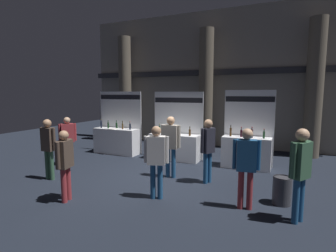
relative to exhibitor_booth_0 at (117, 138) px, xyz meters
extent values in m
plane|color=black|center=(2.97, -1.96, -0.63)|extent=(24.64, 24.64, 0.00)
cube|color=gray|center=(2.97, 3.30, 2.44)|extent=(12.32, 0.25, 6.14)
cube|color=#2D2D33|center=(2.97, 3.00, 2.75)|extent=(12.32, 0.20, 0.24)
cylinder|color=#665B4C|center=(-1.23, 2.54, 1.98)|extent=(0.62, 0.62, 5.22)
cylinder|color=#665B4C|center=(2.97, 2.54, 1.98)|extent=(0.62, 0.62, 5.22)
cylinder|color=#665B4C|center=(7.17, 2.54, 1.98)|extent=(0.62, 0.62, 5.22)
cube|color=white|center=(0.00, -0.05, -0.11)|extent=(1.86, 0.60, 1.03)
cube|color=white|center=(0.00, 0.29, 0.63)|extent=(1.96, 0.04, 2.52)
cube|color=black|center=(0.00, 0.27, 1.66)|extent=(1.90, 0.01, 0.18)
cylinder|color=black|center=(-0.68, -0.12, 0.53)|extent=(0.06, 0.06, 0.26)
cylinder|color=black|center=(-0.68, -0.12, 0.70)|extent=(0.03, 0.03, 0.08)
cylinder|color=gold|center=(-0.68, -0.12, 0.75)|extent=(0.03, 0.03, 0.02)
cylinder|color=#19381E|center=(-0.35, -0.09, 0.51)|extent=(0.07, 0.07, 0.23)
cylinder|color=#19381E|center=(-0.35, -0.09, 0.67)|extent=(0.03, 0.03, 0.08)
cylinder|color=black|center=(-0.35, -0.09, 0.72)|extent=(0.03, 0.03, 0.02)
cylinder|color=#19381E|center=(0.00, 0.00, 0.52)|extent=(0.07, 0.07, 0.23)
cylinder|color=#19381E|center=(0.00, 0.00, 0.68)|extent=(0.03, 0.03, 0.09)
cylinder|color=black|center=(0.00, 0.00, 0.73)|extent=(0.03, 0.03, 0.02)
cylinder|color=#472D14|center=(0.34, -0.07, 0.51)|extent=(0.06, 0.06, 0.23)
cylinder|color=#472D14|center=(0.34, -0.07, 0.67)|extent=(0.03, 0.03, 0.09)
cylinder|color=black|center=(0.34, -0.07, 0.72)|extent=(0.03, 0.03, 0.02)
cylinder|color=black|center=(0.68, -0.08, 0.52)|extent=(0.07, 0.07, 0.23)
cylinder|color=black|center=(0.68, -0.08, 0.67)|extent=(0.03, 0.03, 0.08)
cylinder|color=red|center=(0.68, -0.08, 0.72)|extent=(0.03, 0.03, 0.02)
cube|color=silver|center=(-0.03, -0.23, 0.41)|extent=(0.30, 0.37, 0.02)
cube|color=white|center=(2.55, 0.00, -0.15)|extent=(1.86, 0.60, 0.95)
cube|color=white|center=(2.55, 0.34, 0.63)|extent=(1.95, 0.04, 2.51)
cube|color=black|center=(2.55, 0.32, 1.57)|extent=(1.89, 0.01, 0.18)
cylinder|color=#19381E|center=(1.93, 0.02, 0.45)|extent=(0.07, 0.07, 0.27)
cylinder|color=#19381E|center=(1.93, 0.02, 0.63)|extent=(0.03, 0.03, 0.09)
cylinder|color=gold|center=(1.93, 0.02, 0.68)|extent=(0.03, 0.03, 0.02)
cylinder|color=#19381E|center=(2.35, -0.08, 0.44)|extent=(0.07, 0.07, 0.24)
cylinder|color=#19381E|center=(2.35, -0.08, 0.61)|extent=(0.03, 0.03, 0.09)
cylinder|color=black|center=(2.35, -0.08, 0.66)|extent=(0.03, 0.03, 0.02)
cylinder|color=#19381E|center=(2.77, -0.05, 0.45)|extent=(0.06, 0.06, 0.26)
cylinder|color=#19381E|center=(2.77, -0.05, 0.62)|extent=(0.03, 0.03, 0.06)
cylinder|color=red|center=(2.77, -0.05, 0.66)|extent=(0.03, 0.03, 0.02)
cylinder|color=#472D14|center=(3.17, -0.09, 0.44)|extent=(0.07, 0.07, 0.23)
cylinder|color=#472D14|center=(3.17, -0.09, 0.59)|extent=(0.03, 0.03, 0.09)
cylinder|color=black|center=(3.17, -0.09, 0.65)|extent=(0.03, 0.03, 0.02)
cube|color=white|center=(5.12, -0.03, -0.11)|extent=(1.54, 0.60, 1.03)
cube|color=white|center=(5.12, 0.31, 0.65)|extent=(1.62, 0.04, 2.56)
cube|color=black|center=(5.12, 0.28, 1.63)|extent=(1.58, 0.01, 0.18)
cylinder|color=#472D14|center=(4.60, -0.06, 0.54)|extent=(0.07, 0.07, 0.28)
cylinder|color=#472D14|center=(4.60, -0.06, 0.72)|extent=(0.03, 0.03, 0.08)
cylinder|color=black|center=(4.60, -0.06, 0.77)|extent=(0.03, 0.03, 0.02)
cylinder|color=black|center=(4.94, -0.06, 0.52)|extent=(0.07, 0.07, 0.23)
cylinder|color=black|center=(4.94, -0.06, 0.67)|extent=(0.03, 0.03, 0.09)
cylinder|color=red|center=(4.94, -0.06, 0.73)|extent=(0.03, 0.03, 0.02)
cylinder|color=black|center=(5.28, -0.10, 0.54)|extent=(0.07, 0.07, 0.27)
cylinder|color=black|center=(5.28, -0.10, 0.71)|extent=(0.03, 0.03, 0.07)
cylinder|color=red|center=(5.28, -0.10, 0.75)|extent=(0.03, 0.03, 0.02)
cylinder|color=#19381E|center=(5.64, -0.05, 0.51)|extent=(0.07, 0.07, 0.22)
cylinder|color=#19381E|center=(5.64, -0.05, 0.66)|extent=(0.03, 0.03, 0.07)
cylinder|color=red|center=(5.64, -0.05, 0.70)|extent=(0.03, 0.03, 0.02)
cylinder|color=#38383D|center=(6.24, -2.63, -0.32)|extent=(0.40, 0.40, 0.61)
torus|color=black|center=(6.24, -2.63, -0.01)|extent=(0.39, 0.39, 0.02)
cylinder|color=navy|center=(4.38, -1.88, -0.20)|extent=(0.12, 0.12, 0.85)
cylinder|color=navy|center=(4.31, -2.02, -0.20)|extent=(0.12, 0.12, 0.85)
cube|color=#23232D|center=(4.35, -1.95, 0.56)|extent=(0.35, 0.41, 0.67)
sphere|color=tan|center=(4.35, -1.95, 1.02)|extent=(0.23, 0.23, 0.23)
cylinder|color=#23232D|center=(4.44, -1.76, 0.58)|extent=(0.08, 0.08, 0.64)
cylinder|color=#23232D|center=(4.25, -2.14, 0.58)|extent=(0.08, 0.08, 0.64)
cylinder|color=maroon|center=(5.44, -3.23, -0.21)|extent=(0.12, 0.12, 0.84)
cylinder|color=maroon|center=(5.62, -3.20, -0.21)|extent=(0.12, 0.12, 0.84)
cube|color=navy|center=(5.53, -3.21, 0.54)|extent=(0.43, 0.29, 0.66)
sphere|color=tan|center=(5.53, -3.21, 1.00)|extent=(0.23, 0.23, 0.23)
cylinder|color=navy|center=(5.29, -3.26, 0.56)|extent=(0.08, 0.08, 0.63)
cylinder|color=navy|center=(5.77, -3.17, 0.56)|extent=(0.08, 0.08, 0.63)
cylinder|color=maroon|center=(1.75, -4.55, -0.23)|extent=(0.12, 0.12, 0.79)
cylinder|color=maroon|center=(1.71, -4.38, -0.23)|extent=(0.12, 0.12, 0.79)
cube|color=#47382D|center=(1.73, -4.46, 0.47)|extent=(0.30, 0.43, 0.63)
sphere|color=tan|center=(1.73, -4.46, 0.90)|extent=(0.22, 0.22, 0.22)
cylinder|color=#47382D|center=(1.78, -4.70, 0.49)|extent=(0.08, 0.08, 0.59)
cylinder|color=#47382D|center=(1.68, -4.23, 0.49)|extent=(0.08, 0.08, 0.59)
cylinder|color=#23232D|center=(-0.57, -2.21, -0.23)|extent=(0.12, 0.12, 0.80)
cylinder|color=#23232D|center=(-0.46, -2.05, -0.23)|extent=(0.12, 0.12, 0.80)
cube|color=maroon|center=(-0.51, -2.13, 0.48)|extent=(0.44, 0.48, 0.63)
sphere|color=tan|center=(-0.51, -2.13, 0.91)|extent=(0.22, 0.22, 0.22)
cylinder|color=maroon|center=(-0.66, -2.34, 0.50)|extent=(0.08, 0.08, 0.60)
cylinder|color=maroon|center=(-0.36, -1.92, 0.50)|extent=(0.08, 0.08, 0.60)
cylinder|color=navy|center=(3.14, -1.93, -0.20)|extent=(0.12, 0.12, 0.87)
cylinder|color=navy|center=(3.32, -1.92, -0.20)|extent=(0.12, 0.12, 0.87)
cube|color=#ADA393|center=(3.23, -1.93, 0.58)|extent=(0.44, 0.27, 0.69)
sphere|color=tan|center=(3.23, -1.93, 1.05)|extent=(0.24, 0.24, 0.24)
cylinder|color=#ADA393|center=(2.97, -1.94, 0.60)|extent=(0.08, 0.08, 0.65)
cylinder|color=#ADA393|center=(3.49, -1.91, 0.60)|extent=(0.08, 0.08, 0.65)
cylinder|color=navy|center=(6.58, -3.34, -0.19)|extent=(0.12, 0.12, 0.88)
cylinder|color=navy|center=(6.49, -3.48, -0.19)|extent=(0.12, 0.12, 0.88)
cube|color=#33563D|center=(6.53, -3.41, 0.60)|extent=(0.39, 0.44, 0.70)
sphere|color=tan|center=(6.53, -3.41, 1.07)|extent=(0.24, 0.24, 0.24)
cylinder|color=#33563D|center=(6.66, -3.21, 0.61)|extent=(0.08, 0.08, 0.66)
cylinder|color=#33563D|center=(6.41, -3.60, 0.61)|extent=(0.08, 0.08, 0.66)
cylinder|color=navy|center=(3.63, -3.47, -0.21)|extent=(0.12, 0.12, 0.83)
cylinder|color=navy|center=(3.47, -3.52, -0.21)|extent=(0.12, 0.12, 0.83)
cube|color=silver|center=(3.55, -3.49, 0.53)|extent=(0.46, 0.35, 0.66)
sphere|color=tan|center=(3.55, -3.49, 0.98)|extent=(0.23, 0.23, 0.23)
cylinder|color=silver|center=(3.79, -3.41, 0.55)|extent=(0.08, 0.08, 0.62)
cylinder|color=silver|center=(3.32, -3.57, 0.55)|extent=(0.08, 0.08, 0.62)
cylinder|color=#33563D|center=(0.23, -3.51, -0.21)|extent=(0.12, 0.12, 0.84)
cylinder|color=#33563D|center=(0.07, -3.52, -0.21)|extent=(0.12, 0.12, 0.84)
cube|color=#47382D|center=(0.15, -3.52, 0.54)|extent=(0.36, 0.23, 0.66)
sphere|color=tan|center=(0.15, -3.52, 0.99)|extent=(0.23, 0.23, 0.23)
cylinder|color=#47382D|center=(0.37, -3.51, 0.56)|extent=(0.08, 0.08, 0.63)
cylinder|color=#47382D|center=(-0.07, -3.52, 0.56)|extent=(0.08, 0.08, 0.63)
camera|label=1|loc=(6.22, -8.78, 1.85)|focal=28.07mm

